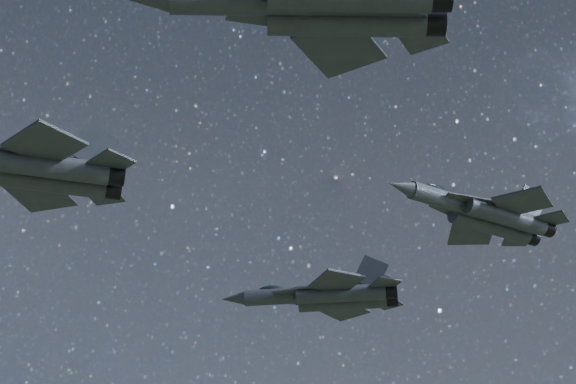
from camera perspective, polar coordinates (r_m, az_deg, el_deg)
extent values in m
cube|color=#2D3239|center=(71.89, -14.52, 1.46)|extent=(8.90, 2.46, 1.39)
cylinder|color=#2D3239|center=(70.72, -14.18, 1.51)|extent=(9.12, 2.54, 1.67)
cylinder|color=#2D3239|center=(72.58, -14.26, 0.67)|extent=(9.12, 2.54, 1.67)
cylinder|color=black|center=(70.80, -10.22, 0.99)|extent=(1.54, 1.67, 1.54)
cylinder|color=black|center=(72.67, -10.41, 0.17)|extent=(1.54, 1.67, 1.54)
cube|color=#2D3239|center=(68.61, -14.23, 2.75)|extent=(6.04, 6.14, 0.21)
cube|color=#2D3239|center=(74.95, -14.50, -0.11)|extent=(5.70, 5.94, 0.21)
cube|color=#2D3239|center=(69.69, -10.43, 1.75)|extent=(3.56, 3.61, 0.16)
cube|color=#2D3239|center=(73.97, -10.84, -0.16)|extent=(3.35, 3.46, 0.16)
cube|color=#2D3239|center=(71.54, -11.50, 2.70)|extent=(3.74, 0.57, 3.81)
cube|color=#2D3239|center=(73.84, -11.69, 1.63)|extent=(3.69, 0.83, 3.81)
cylinder|color=#2D3239|center=(96.73, -0.28, -6.19)|extent=(7.88, 3.87, 1.63)
cone|color=#2D3239|center=(97.50, -3.22, -6.34)|extent=(2.84, 2.15, 1.47)
ellipsoid|color=#18262B|center=(97.21, -1.02, -5.80)|extent=(2.71, 1.79, 0.81)
cube|color=#2D3239|center=(96.17, 2.95, -6.04)|extent=(8.66, 4.06, 1.36)
cylinder|color=#2D3239|center=(95.00, 3.16, -6.04)|extent=(8.88, 4.18, 1.63)
cylinder|color=#2D3239|center=(96.92, 3.26, -6.53)|extent=(8.88, 4.18, 1.63)
cylinder|color=black|center=(94.79, 6.07, -5.87)|extent=(1.75, 1.84, 1.51)
cylinder|color=black|center=(96.72, 6.12, -6.35)|extent=(1.75, 1.84, 1.51)
cube|color=#2D3239|center=(95.17, 0.73, -5.87)|extent=(5.34, 3.60, 0.13)
cube|color=#2D3239|center=(97.75, 0.94, -6.52)|extent=(5.54, 1.75, 0.13)
cube|color=#2D3239|center=(92.80, 2.89, -5.33)|extent=(4.99, 5.36, 0.21)
cube|color=#2D3239|center=(99.33, 3.26, -6.98)|extent=(6.01, 5.95, 0.21)
cube|color=#2D3239|center=(93.64, 5.78, -5.44)|extent=(2.92, 3.08, 0.16)
cube|color=#2D3239|center=(98.07, 5.90, -6.56)|extent=(3.56, 3.54, 0.16)
cube|color=#2D3239|center=(95.41, 4.93, -4.77)|extent=(3.44, 1.52, 3.73)
cube|color=#2D3239|center=(97.79, 5.02, -5.40)|extent=(3.60, 0.96, 3.73)
cylinder|color=#2D3239|center=(57.40, -2.81, 11.24)|extent=(8.44, 2.95, 1.74)
cone|color=#2D3239|center=(57.83, -8.24, 11.22)|extent=(2.88, 1.94, 1.56)
cube|color=#2D3239|center=(57.47, 3.10, 11.12)|extent=(9.31, 3.02, 1.45)
cylinder|color=#2D3239|center=(58.04, 3.48, 10.02)|extent=(9.54, 3.11, 1.74)
cylinder|color=black|center=(58.65, 8.57, 9.86)|extent=(1.68, 1.81, 1.61)
cube|color=#2D3239|center=(58.44, -0.78, 10.17)|extent=(5.86, 1.48, 0.13)
cube|color=#2D3239|center=(60.25, 3.07, 8.57)|extent=(6.35, 6.41, 0.22)
cube|color=#2D3239|center=(59.84, 7.92, 9.17)|extent=(3.75, 3.79, 0.17)
cylinder|color=#2D3239|center=(83.54, 9.39, -0.50)|extent=(7.52, 4.03, 1.57)
cone|color=#2D3239|center=(80.88, 6.70, 0.32)|extent=(2.75, 2.15, 1.41)
ellipsoid|color=#18262B|center=(83.23, 8.69, 0.16)|extent=(2.61, 1.81, 0.77)
cube|color=#2D3239|center=(86.61, 12.11, -1.35)|extent=(8.26, 4.25, 1.31)
cylinder|color=#2D3239|center=(86.01, 12.77, -1.40)|extent=(8.47, 4.38, 1.57)
cylinder|color=#2D3239|center=(87.31, 11.91, -1.94)|extent=(8.47, 4.38, 1.57)
cylinder|color=black|center=(88.95, 15.01, -2.08)|extent=(1.72, 1.81, 1.45)
cylinder|color=black|center=(90.21, 14.14, -2.59)|extent=(1.72, 1.81, 1.45)
cube|color=#2D3239|center=(83.64, 10.94, -0.47)|extent=(5.34, 1.92, 0.12)
cube|color=#2D3239|center=(85.44, 9.79, -1.24)|extent=(5.05, 3.65, 0.12)
cube|color=#2D3239|center=(84.46, 13.72, -0.58)|extent=(5.76, 5.67, 0.20)
cube|color=#2D3239|center=(88.87, 10.80, -2.42)|extent=(4.63, 5.02, 0.20)
cube|color=#2D3239|center=(87.98, 15.38, -1.56)|extent=(3.41, 3.39, 0.15)
cube|color=#2D3239|center=(90.87, 13.39, -2.75)|extent=(2.71, 2.87, 0.15)
cube|color=#2D3239|center=(88.56, 14.16, -0.67)|extent=(3.42, 1.09, 3.58)
cube|color=#2D3239|center=(90.13, 13.09, -1.34)|extent=(3.24, 1.61, 3.58)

